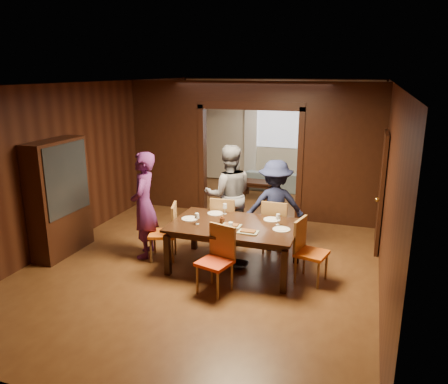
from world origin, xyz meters
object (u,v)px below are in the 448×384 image
(chair_right, at_px, (312,252))
(hutch, at_px, (59,198))
(person_navy, at_px, (275,206))
(coffee_table, at_px, (257,189))
(chair_far_l, at_px, (225,222))
(sofa, at_px, (273,180))
(chair_near, at_px, (215,261))
(person_purple, at_px, (144,205))
(person_grey, at_px, (229,195))
(dining_table, at_px, (234,247))
(chair_left, at_px, (163,232))
(chair_far_r, at_px, (276,226))

(chair_right, relative_size, hutch, 0.48)
(person_navy, relative_size, coffee_table, 2.04)
(chair_far_l, bearing_deg, sofa, -93.31)
(chair_far_l, xyz_separation_m, chair_near, (0.38, -1.61, 0.00))
(person_purple, xyz_separation_m, chair_near, (1.57, -0.84, -0.42))
(coffee_table, xyz_separation_m, chair_right, (1.93, -4.24, 0.28))
(sofa, distance_m, coffee_table, 0.85)
(person_navy, bearing_deg, coffee_table, -88.17)
(coffee_table, height_order, chair_far_l, chair_far_l)
(person_navy, xyz_separation_m, hutch, (-3.48, -1.34, 0.19))
(person_grey, distance_m, chair_near, 1.94)
(person_purple, bearing_deg, chair_near, 46.80)
(person_grey, height_order, dining_table, person_grey)
(coffee_table, bearing_deg, person_grey, -85.20)
(chair_left, bearing_deg, person_navy, 103.31)
(person_purple, relative_size, chair_right, 1.88)
(person_navy, height_order, chair_left, person_navy)
(person_purple, relative_size, sofa, 1.03)
(person_grey, bearing_deg, chair_near, 77.87)
(person_grey, xyz_separation_m, chair_far_l, (0.01, -0.24, -0.44))
(coffee_table, distance_m, chair_right, 4.67)
(person_navy, relative_size, chair_left, 1.68)
(hutch, bearing_deg, sofa, 64.25)
(hutch, bearing_deg, coffee_table, 62.57)
(person_grey, height_order, chair_right, person_grey)
(person_navy, xyz_separation_m, chair_near, (-0.48, -1.82, -0.33))
(coffee_table, bearing_deg, dining_table, -80.62)
(chair_right, distance_m, hutch, 4.32)
(person_purple, distance_m, person_navy, 2.27)
(chair_far_l, distance_m, chair_far_r, 0.91)
(person_grey, xyz_separation_m, hutch, (-2.62, -1.36, 0.08))
(coffee_table, bearing_deg, person_navy, -70.50)
(person_purple, relative_size, chair_far_r, 1.88)
(person_purple, distance_m, coffee_table, 4.33)
(chair_left, distance_m, hutch, 1.89)
(dining_table, relative_size, chair_far_l, 2.06)
(person_navy, height_order, dining_table, person_navy)
(coffee_table, bearing_deg, sofa, 74.38)
(person_purple, relative_size, chair_left, 1.88)
(dining_table, distance_m, hutch, 3.12)
(dining_table, bearing_deg, chair_left, -179.05)
(person_navy, bearing_deg, person_purple, 7.96)
(coffee_table, relative_size, chair_left, 0.82)
(chair_far_r, bearing_deg, person_purple, 22.93)
(person_purple, bearing_deg, sofa, 151.97)
(person_grey, height_order, chair_far_l, person_grey)
(person_grey, bearing_deg, chair_far_l, 68.81)
(dining_table, height_order, hutch, hutch)
(chair_right, xyz_separation_m, chair_far_r, (-0.75, 0.94, 0.00))
(sofa, distance_m, dining_table, 5.03)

